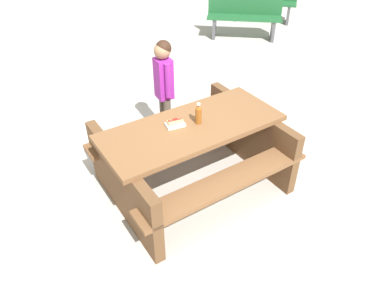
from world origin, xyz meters
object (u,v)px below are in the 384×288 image
(child_in_coat, at_px, (164,79))
(soda_bottle, at_px, (198,114))
(picnic_table, at_px, (192,150))
(park_bench_mid, at_px, (263,1))
(park_bench_near, at_px, (244,16))
(hotdog_tray, at_px, (175,123))

(child_in_coat, bearing_deg, soda_bottle, 99.49)
(picnic_table, xyz_separation_m, park_bench_mid, (-3.07, -5.12, 0.00))
(soda_bottle, bearing_deg, park_bench_mid, -120.43)
(park_bench_near, bearing_deg, soda_bottle, 62.55)
(picnic_table, distance_m, child_in_coat, 1.02)
(child_in_coat, height_order, park_bench_near, child_in_coat)
(park_bench_near, xyz_separation_m, park_bench_mid, (-0.85, -0.97, 0.00))
(picnic_table, relative_size, child_in_coat, 1.70)
(soda_bottle, distance_m, park_bench_mid, 5.93)
(soda_bottle, xyz_separation_m, park_bench_mid, (-3.00, -5.10, -0.40))
(picnic_table, xyz_separation_m, hotdog_tray, (0.16, -0.03, 0.34))
(park_bench_near, distance_m, park_bench_mid, 1.29)
(picnic_table, bearing_deg, park_bench_near, -118.08)
(picnic_table, bearing_deg, child_in_coat, -84.91)
(hotdog_tray, height_order, park_bench_mid, park_bench_mid)
(park_bench_near, bearing_deg, hotdog_tray, 60.06)
(hotdog_tray, relative_size, park_bench_near, 0.13)
(picnic_table, distance_m, park_bench_near, 4.70)
(hotdog_tray, bearing_deg, park_bench_near, -119.94)
(soda_bottle, distance_m, hotdog_tray, 0.24)
(child_in_coat, bearing_deg, hotdog_tray, 85.32)
(child_in_coat, distance_m, park_bench_mid, 5.24)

